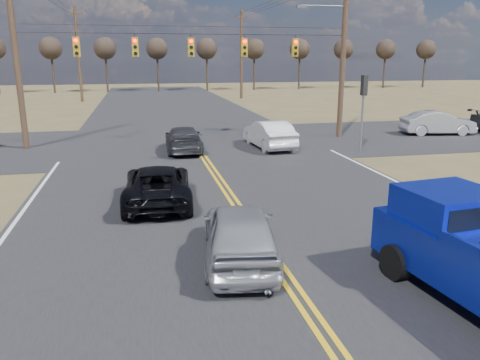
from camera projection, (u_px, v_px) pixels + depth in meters
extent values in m
plane|color=brown|center=(293.00, 288.00, 10.01)|extent=(160.00, 160.00, 0.00)
cube|color=#28282B|center=(216.00, 176.00, 19.46)|extent=(14.00, 120.00, 0.02)
cube|color=#28282B|center=(193.00, 142.00, 27.01)|extent=(120.00, 12.00, 0.02)
cylinder|color=#473323|center=(16.00, 53.00, 23.89)|extent=(0.32, 0.32, 10.00)
cylinder|color=#473323|center=(343.00, 53.00, 27.58)|extent=(0.32, 0.32, 10.00)
cylinder|color=black|center=(191.00, 34.00, 25.48)|extent=(18.00, 0.02, 0.02)
cylinder|color=black|center=(190.00, 26.00, 25.38)|extent=(18.00, 0.02, 0.02)
cube|color=#B28C14|center=(77.00, 47.00, 24.43)|extent=(0.34, 0.24, 1.00)
cylinder|color=#FF0C05|center=(76.00, 40.00, 24.21)|extent=(0.20, 0.06, 0.20)
cylinder|color=black|center=(76.00, 47.00, 24.30)|extent=(0.20, 0.06, 0.20)
cylinder|color=black|center=(77.00, 53.00, 24.38)|extent=(0.20, 0.06, 0.20)
cube|color=black|center=(75.00, 38.00, 24.16)|extent=(0.24, 0.14, 0.03)
cube|color=#B28C14|center=(135.00, 47.00, 25.04)|extent=(0.34, 0.24, 1.00)
cylinder|color=#FF0C05|center=(135.00, 41.00, 24.83)|extent=(0.20, 0.06, 0.20)
cylinder|color=black|center=(135.00, 47.00, 24.91)|extent=(0.20, 0.06, 0.20)
cylinder|color=black|center=(136.00, 53.00, 25.00)|extent=(0.20, 0.06, 0.20)
cube|color=black|center=(135.00, 38.00, 24.77)|extent=(0.24, 0.14, 0.03)
cube|color=#B28C14|center=(191.00, 47.00, 25.66)|extent=(0.34, 0.24, 1.00)
cylinder|color=#FF0C05|center=(191.00, 41.00, 25.44)|extent=(0.20, 0.06, 0.20)
cylinder|color=black|center=(191.00, 47.00, 25.53)|extent=(0.20, 0.06, 0.20)
cylinder|color=black|center=(191.00, 53.00, 25.61)|extent=(0.20, 0.06, 0.20)
cube|color=black|center=(191.00, 39.00, 25.39)|extent=(0.24, 0.14, 0.03)
cube|color=#B28C14|center=(244.00, 47.00, 26.28)|extent=(0.34, 0.24, 1.00)
cylinder|color=#FF0C05|center=(245.00, 41.00, 26.06)|extent=(0.20, 0.06, 0.20)
cylinder|color=black|center=(245.00, 47.00, 26.14)|extent=(0.20, 0.06, 0.20)
cylinder|color=black|center=(245.00, 54.00, 26.23)|extent=(0.20, 0.06, 0.20)
cube|color=black|center=(245.00, 39.00, 26.00)|extent=(0.24, 0.14, 0.03)
cube|color=#B28C14|center=(295.00, 48.00, 26.89)|extent=(0.34, 0.24, 1.00)
cylinder|color=#FF0C05|center=(296.00, 42.00, 26.67)|extent=(0.20, 0.06, 0.20)
cylinder|color=black|center=(296.00, 48.00, 26.76)|extent=(0.20, 0.06, 0.20)
cylinder|color=black|center=(296.00, 54.00, 26.84)|extent=(0.20, 0.06, 0.20)
cube|color=black|center=(296.00, 40.00, 26.62)|extent=(0.24, 0.14, 0.03)
cylinder|color=slate|center=(362.00, 121.00, 24.04)|extent=(0.12, 0.12, 3.20)
cube|color=black|center=(364.00, 85.00, 23.58)|extent=(0.24, 0.34, 1.00)
cylinder|color=slate|center=(323.00, 6.00, 26.63)|extent=(2.80, 0.10, 0.10)
cube|color=slate|center=(301.00, 6.00, 26.38)|extent=(0.55, 0.22, 0.14)
cylinder|color=#473323|center=(78.00, 55.00, 50.34)|extent=(0.32, 0.32, 10.00)
cube|color=#473323|center=(75.00, 14.00, 49.27)|extent=(1.60, 0.12, 0.12)
cylinder|color=#473323|center=(241.00, 55.00, 54.04)|extent=(0.32, 0.32, 10.00)
cube|color=#473323|center=(241.00, 17.00, 52.96)|extent=(1.60, 0.12, 0.12)
cylinder|color=#33261C|center=(53.00, 72.00, 63.12)|extent=(0.28, 0.28, 5.50)
sphere|color=#2D231C|center=(51.00, 48.00, 62.31)|extent=(3.00, 3.00, 3.00)
cylinder|color=#33261C|center=(107.00, 72.00, 64.55)|extent=(0.28, 0.28, 5.50)
sphere|color=#2D231C|center=(105.00, 48.00, 63.75)|extent=(3.00, 3.00, 3.00)
cylinder|color=#33261C|center=(158.00, 72.00, 65.99)|extent=(0.28, 0.28, 5.50)
sphere|color=#2D231C|center=(157.00, 48.00, 65.19)|extent=(3.00, 3.00, 3.00)
cylinder|color=#33261C|center=(207.00, 71.00, 67.43)|extent=(0.28, 0.28, 5.50)
sphere|color=#2D231C|center=(207.00, 49.00, 66.62)|extent=(3.00, 3.00, 3.00)
cylinder|color=#33261C|center=(254.00, 71.00, 68.86)|extent=(0.28, 0.28, 5.50)
sphere|color=#2D231C|center=(254.00, 49.00, 68.06)|extent=(3.00, 3.00, 3.00)
cylinder|color=#33261C|center=(299.00, 71.00, 70.30)|extent=(0.28, 0.28, 5.50)
sphere|color=#2D231C|center=(300.00, 49.00, 69.50)|extent=(3.00, 3.00, 3.00)
cylinder|color=#33261C|center=(342.00, 70.00, 71.74)|extent=(0.28, 0.28, 5.50)
sphere|color=#2D231C|center=(344.00, 49.00, 70.93)|extent=(3.00, 3.00, 3.00)
cylinder|color=#33261C|center=(384.00, 70.00, 73.17)|extent=(0.28, 0.28, 5.50)
sphere|color=#2D231C|center=(386.00, 49.00, 72.37)|extent=(3.00, 3.00, 3.00)
cylinder|color=#33261C|center=(424.00, 70.00, 74.61)|extent=(0.28, 0.28, 5.50)
sphere|color=#2D231C|center=(426.00, 49.00, 73.80)|extent=(3.00, 3.00, 3.00)
cylinder|color=black|center=(396.00, 262.00, 10.34)|extent=(0.41, 0.83, 0.80)
cylinder|color=black|center=(464.00, 251.00, 10.94)|extent=(0.41, 0.83, 0.80)
cube|color=#0F1FA4|center=(449.00, 206.00, 9.98)|extent=(2.04, 1.91, 0.72)
cube|color=black|center=(480.00, 218.00, 9.22)|extent=(1.60, 0.25, 0.45)
imported|color=#999BA1|center=(240.00, 232.00, 11.21)|extent=(2.32, 4.46, 1.45)
imported|color=black|center=(158.00, 184.00, 15.68)|extent=(2.40, 4.78, 1.30)
imported|color=silver|center=(269.00, 134.00, 25.25)|extent=(1.93, 4.66, 1.50)
imported|color=#35343A|center=(183.00, 139.00, 24.32)|extent=(1.99, 4.55, 1.30)
imported|color=#9C9EA4|center=(438.00, 123.00, 29.54)|extent=(2.24, 4.68, 1.48)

